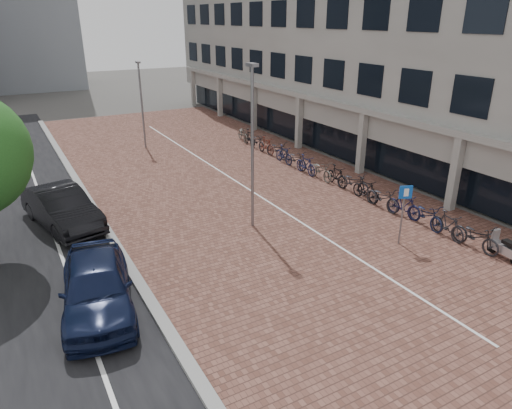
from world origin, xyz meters
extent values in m
plane|color=#474442|center=(0.00, 0.00, 0.00)|extent=(140.00, 140.00, 0.00)
cube|color=brown|center=(2.00, 12.00, 0.01)|extent=(14.50, 42.00, 0.04)
cube|color=gray|center=(-5.10, 12.00, 0.07)|extent=(0.35, 42.00, 0.14)
cube|color=white|center=(-7.00, 12.00, 0.02)|extent=(0.12, 44.00, 0.00)
cube|color=white|center=(2.20, 12.00, 0.04)|extent=(0.10, 30.00, 0.00)
cube|color=#9D9D98|center=(13.00, 16.00, 8.50)|extent=(8.00, 40.00, 13.00)
cube|color=black|center=(9.60, 16.00, 1.70)|extent=(0.15, 38.00, 3.20)
cube|color=#9D9D98|center=(9.40, 16.00, 3.45)|extent=(1.60, 38.00, 0.30)
cube|color=#9D9D98|center=(8.80, 4.00, 1.70)|extent=(0.35, 0.35, 3.40)
cube|color=#9D9D98|center=(8.80, 10.00, 1.70)|extent=(0.35, 0.35, 3.40)
cube|color=#9D9D98|center=(8.80, 16.00, 1.70)|extent=(0.35, 0.35, 3.40)
cube|color=#9D9D98|center=(8.80, 22.00, 1.70)|extent=(0.35, 0.35, 3.40)
cube|color=#9D9D98|center=(8.80, 28.00, 1.70)|extent=(0.35, 0.35, 3.40)
cube|color=#9D9D98|center=(8.80, 34.00, 1.70)|extent=(0.35, 0.35, 3.40)
imported|color=black|center=(-6.50, 3.83, 0.82)|extent=(2.73, 5.09, 1.65)
imported|color=black|center=(-6.50, 10.63, 0.81)|extent=(2.80, 5.19, 1.62)
cylinder|color=slate|center=(4.34, 2.64, 1.08)|extent=(0.07, 0.07, 2.17)
cube|color=#0D4CB3|center=(4.34, 2.61, 2.12)|extent=(0.47, 0.23, 0.49)
cylinder|color=gray|center=(0.28, 6.78, 3.21)|extent=(0.12, 0.12, 6.42)
cylinder|color=slate|center=(0.09, 21.03, 2.71)|extent=(0.12, 0.12, 5.43)
imported|color=black|center=(6.51, 1.00, 0.52)|extent=(0.69, 1.97, 1.04)
imported|color=black|center=(6.39, 2.15, 0.53)|extent=(0.75, 1.80, 1.05)
imported|color=#131A35|center=(6.46, 3.30, 0.52)|extent=(0.95, 2.05, 1.04)
imported|color=black|center=(6.41, 4.45, 0.53)|extent=(0.67, 1.79, 1.05)
imported|color=#222228|center=(6.26, 5.60, 0.52)|extent=(0.69, 1.97, 1.04)
imported|color=black|center=(6.32, 6.75, 0.53)|extent=(0.50, 1.75, 1.05)
imported|color=black|center=(6.53, 7.90, 0.52)|extent=(1.02, 2.06, 1.04)
imported|color=black|center=(6.43, 9.05, 0.53)|extent=(0.72, 1.80, 1.05)
imported|color=#51504A|center=(6.28, 10.20, 0.52)|extent=(0.79, 2.00, 1.04)
imported|color=#15193B|center=(6.12, 11.35, 0.53)|extent=(0.50, 1.75, 1.05)
imported|color=black|center=(6.24, 12.50, 0.52)|extent=(0.80, 2.01, 1.04)
imported|color=#141939|center=(6.18, 13.65, 0.53)|extent=(0.54, 1.76, 1.05)
imported|color=black|center=(6.43, 14.80, 0.52)|extent=(0.94, 2.05, 1.04)
imported|color=#551F16|center=(6.32, 15.95, 0.53)|extent=(0.51, 1.75, 1.05)
imported|color=black|center=(6.32, 17.10, 0.52)|extent=(0.76, 2.00, 1.04)
imported|color=black|center=(6.38, 18.25, 0.53)|extent=(0.73, 1.80, 1.05)
imported|color=#5C5A54|center=(6.49, 19.40, 0.52)|extent=(1.06, 2.07, 1.04)
camera|label=1|loc=(-8.09, -8.40, 8.03)|focal=32.41mm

